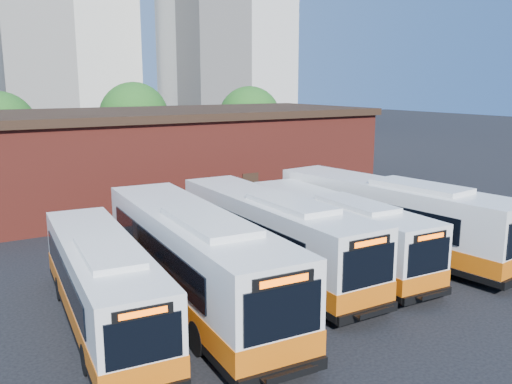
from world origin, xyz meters
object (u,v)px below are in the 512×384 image
bus_farwest (103,286)px  transit_worker (429,265)px  bus_west (193,262)px  bus_east (391,219)px  bus_midwest (271,237)px  bus_mideast (336,233)px

bus_farwest → transit_worker: (12.64, -3.22, -0.56)m
bus_west → bus_east: bus_west is taller
bus_farwest → bus_midwest: 7.99m
bus_farwest → bus_east: 14.56m
bus_mideast → bus_east: 3.45m
bus_west → bus_midwest: (4.44, 1.48, -0.09)m
bus_east → bus_west: bearing=177.8°
bus_east → transit_worker: bearing=-121.5°
bus_west → bus_east: (11.11, 0.95, -0.03)m
bus_mideast → bus_east: bearing=2.1°
bus_mideast → transit_worker: bearing=-67.1°
bus_west → transit_worker: bus_west is taller
bus_midwest → transit_worker: size_ratio=7.53×
bus_west → transit_worker: size_ratio=7.99×
bus_midwest → bus_mideast: size_ratio=1.10×
bus_farwest → bus_east: bearing=8.5°
bus_west → bus_east: bearing=8.2°
bus_west → bus_east: size_ratio=1.01×
bus_west → bus_farwest: bearing=-176.8°
bus_mideast → transit_worker: (1.55, -4.19, -0.60)m
bus_midwest → bus_mideast: bearing=-8.1°
bus_midwest → bus_west: bearing=-160.8°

